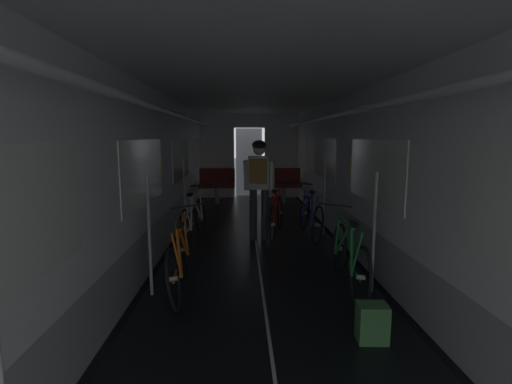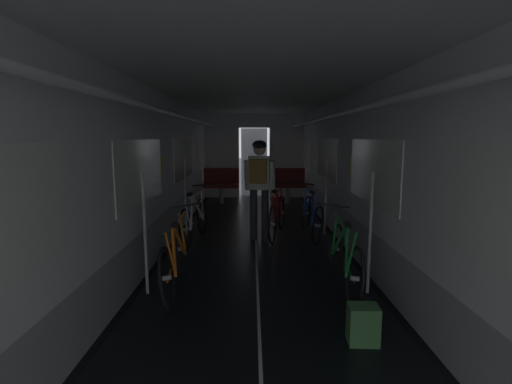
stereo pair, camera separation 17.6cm
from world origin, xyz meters
TOP-DOWN VIEW (x-y plane):
  - train_car_shell at (-0.00, 3.60)m, footprint 3.14×12.34m
  - bench_seat_far_left at (-0.90, 8.07)m, footprint 0.98×0.51m
  - bench_seat_far_right at (0.90, 8.07)m, footprint 0.98×0.51m
  - bicycle_green at (1.01, 2.19)m, footprint 0.44×1.69m
  - bicycle_white at (-1.06, 4.27)m, footprint 0.47×1.69m
  - bicycle_orange at (-0.97, 2.23)m, footprint 0.44×1.69m
  - bicycle_blue at (0.99, 4.53)m, footprint 0.44×1.69m
  - person_cyclist_aisle at (0.06, 4.32)m, footprint 0.55×0.42m
  - bicycle_red_in_aisle at (0.39, 4.59)m, footprint 0.54×1.66m
  - backpack_on_floor at (0.90, 1.04)m, footprint 0.27×0.21m

SIDE VIEW (x-z plane):
  - backpack_on_floor at x=0.90m, z-range 0.00..0.34m
  - bicycle_blue at x=0.99m, z-range -0.10..0.86m
  - bicycle_orange at x=-0.97m, z-range -0.10..0.86m
  - bicycle_green at x=1.01m, z-range -0.09..0.86m
  - bicycle_white at x=-1.06m, z-range -0.09..0.86m
  - bicycle_red_in_aisle at x=0.39m, z-range -0.08..0.85m
  - bench_seat_far_left at x=-0.90m, z-range 0.09..1.04m
  - bench_seat_far_right at x=0.90m, z-range 0.09..1.04m
  - person_cyclist_aisle at x=0.06m, z-range 0.21..1.94m
  - train_car_shell at x=0.00m, z-range 0.41..2.98m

